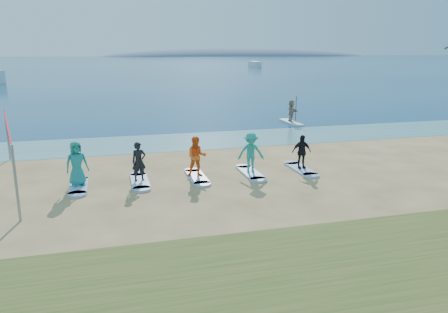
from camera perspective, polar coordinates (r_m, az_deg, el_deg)
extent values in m
plane|color=tan|center=(16.15, 1.38, -5.48)|extent=(600.00, 600.00, 0.00)
plane|color=teal|center=(26.02, -5.21, 1.99)|extent=(600.00, 600.00, 0.00)
plane|color=navy|center=(174.73, -14.03, 11.77)|extent=(600.00, 600.00, 0.00)
ellipsoid|color=slate|center=(329.95, 2.42, 12.98)|extent=(220.00, 56.00, 18.00)
cylinder|color=gray|center=(15.15, -25.52, -3.23)|extent=(0.09, 0.09, 2.50)
cylinder|color=gray|center=(23.93, -26.45, 2.56)|extent=(0.09, 0.09, 2.50)
cube|color=black|center=(19.39, -26.29, 2.19)|extent=(1.93, 8.80, 1.00)
cube|color=red|center=(19.30, -26.46, 3.70)|extent=(1.96, 8.81, 0.10)
cube|color=silver|center=(32.69, 8.75, 4.43)|extent=(0.71, 3.00, 0.12)
imported|color=tan|center=(32.57, 8.80, 5.92)|extent=(0.53, 1.50, 1.59)
cube|color=silver|center=(130.05, 4.04, 11.53)|extent=(1.94, 6.64, 1.76)
cube|color=#90B4E0|center=(18.33, -18.46, -3.68)|extent=(0.70, 2.20, 0.09)
imported|color=teal|center=(18.09, -18.68, -0.87)|extent=(0.99, 0.80, 1.77)
cube|color=#90B4E0|center=(18.33, -10.94, -3.20)|extent=(0.70, 2.20, 0.09)
imported|color=black|center=(18.10, -11.06, -0.64)|extent=(0.65, 0.50, 1.60)
cube|color=#90B4E0|center=(18.63, -3.55, -2.69)|extent=(0.70, 2.20, 0.09)
imported|color=orange|center=(18.40, -3.59, -0.01)|extent=(0.92, 0.77, 1.70)
cube|color=#90B4E0|center=(19.23, 3.48, -2.15)|extent=(0.70, 2.20, 0.09)
imported|color=teal|center=(19.00, 3.52, 0.52)|extent=(1.25, 0.88, 1.75)
cube|color=#90B4E0|center=(20.11, 9.99, -1.62)|extent=(0.70, 2.20, 0.09)
imported|color=black|center=(19.91, 10.09, 0.62)|extent=(0.90, 0.38, 1.53)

